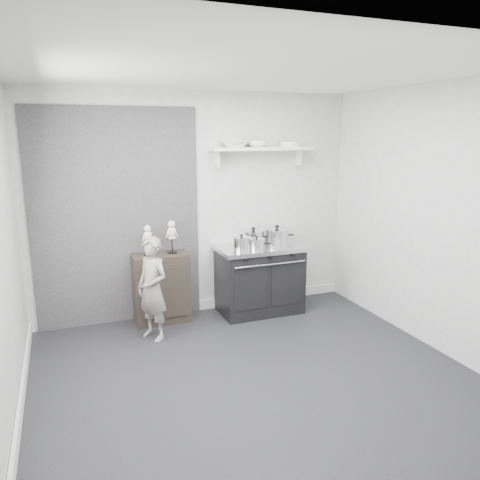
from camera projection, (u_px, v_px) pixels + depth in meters
name	position (u px, v px, depth m)	size (l,w,h in m)	color
ground	(253.00, 376.00, 4.36)	(4.00, 4.00, 0.00)	black
room_shell	(238.00, 200.00, 4.09)	(4.02, 3.62, 2.71)	#A4A4A2
wall_shelf	(262.00, 150.00, 5.71)	(1.30, 0.26, 0.24)	silver
stove	(259.00, 279.00, 5.85)	(1.06, 0.66, 0.85)	black
side_cabinet	(161.00, 288.00, 5.55)	(0.64, 0.37, 0.83)	black
child	(153.00, 289.00, 5.03)	(0.41, 0.27, 1.13)	slate
pot_front_left	(242.00, 243.00, 5.53)	(0.29, 0.21, 0.19)	silver
pot_back_left	(253.00, 237.00, 5.86)	(0.36, 0.27, 0.21)	silver
pot_back_right	(277.00, 235.00, 5.93)	(0.39, 0.30, 0.23)	silver
pot_front_center	(257.00, 244.00, 5.56)	(0.28, 0.19, 0.17)	silver
skeleton_full	(148.00, 238.00, 5.36)	(0.11, 0.07, 0.41)	silver
skeleton_torso	(172.00, 235.00, 5.46)	(0.13, 0.08, 0.45)	silver
bowl_large	(235.00, 144.00, 5.56)	(0.33, 0.33, 0.08)	white
bowl_small	(257.00, 144.00, 5.67)	(0.24, 0.24, 0.08)	white
plate_stack	(290.00, 144.00, 5.83)	(0.25, 0.25, 0.06)	silver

